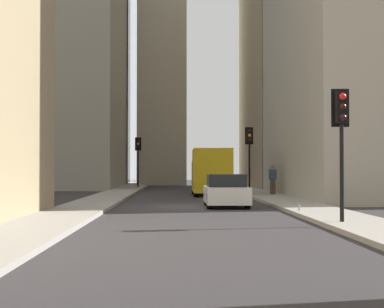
{
  "coord_description": "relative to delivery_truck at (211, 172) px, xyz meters",
  "views": [
    {
      "loc": [
        -29.01,
        0.74,
        1.65
      ],
      "look_at": [
        16.81,
        -0.34,
        2.67
      ],
      "focal_mm": 61.97,
      "sensor_mm": 36.0,
      "label": 1
    }
  ],
  "objects": [
    {
      "name": "traffic_light_foreground",
      "position": [
        -22.13,
        -2.59,
        1.48
      ],
      "size": [
        0.43,
        0.52,
        3.82
      ],
      "color": "black",
      "rests_on": "sidewalk_left"
    },
    {
      "name": "traffic_light_far_junction",
      "position": [
        14.27,
        5.34,
        1.71
      ],
      "size": [
        0.43,
        0.52,
        4.13
      ],
      "color": "black",
      "rests_on": "sidewalk_right"
    },
    {
      "name": "pedestrian",
      "position": [
        -1.69,
        -3.59,
        -0.37
      ],
      "size": [
        0.26,
        0.44,
        1.74
      ],
      "color": "#473D33",
      "rests_on": "sidewalk_left"
    },
    {
      "name": "discarded_bottle",
      "position": [
        -17.27,
        -2.27,
        -1.21
      ],
      "size": [
        0.07,
        0.07,
        0.27
      ],
      "color": "#999EA3",
      "rests_on": "sidewalk_left"
    },
    {
      "name": "traffic_light_midblock",
      "position": [
        1.29,
        -2.53,
        1.75
      ],
      "size": [
        0.43,
        0.52,
        4.18
      ],
      "color": "black",
      "rests_on": "sidewalk_left"
    },
    {
      "name": "ground_plane",
      "position": [
        -11.91,
        1.4,
        -1.46
      ],
      "size": [
        135.0,
        135.0,
        0.0
      ],
      "primitive_type": "plane",
      "color": "#302D30"
    },
    {
      "name": "sidewalk_left",
      "position": [
        -11.91,
        -3.1,
        -1.39
      ],
      "size": [
        90.0,
        2.2,
        0.14
      ],
      "primitive_type": "cube",
      "color": "gray",
      "rests_on": "ground_plane"
    },
    {
      "name": "building_right_far",
      "position": [
        16.34,
        11.99,
        9.33
      ],
      "size": [
        17.65,
        10.5,
        21.57
      ],
      "color": "#A8A091",
      "rests_on": "ground_plane"
    },
    {
      "name": "sidewalk_right",
      "position": [
        -11.91,
        5.9,
        -1.39
      ],
      "size": [
        90.0,
        2.2,
        0.14
      ],
      "primitive_type": "cube",
      "color": "gray",
      "rests_on": "ground_plane"
    },
    {
      "name": "delivery_truck",
      "position": [
        0.0,
        0.0,
        0.0
      ],
      "size": [
        6.46,
        2.25,
        2.84
      ],
      "color": "yellow",
      "rests_on": "ground_plane"
    },
    {
      "name": "sedan_white",
      "position": [
        -12.44,
        0.0,
        -0.8
      ],
      "size": [
        4.3,
        1.78,
        1.42
      ],
      "color": "silver",
      "rests_on": "ground_plane"
    }
  ]
}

